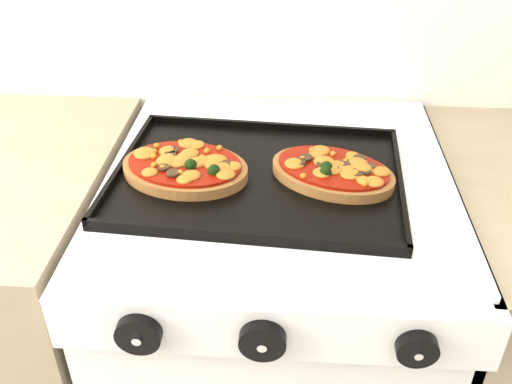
# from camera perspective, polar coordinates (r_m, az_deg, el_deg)

# --- Properties ---
(stove) EXTENTS (0.60, 0.60, 0.91)m
(stove) POSITION_cam_1_polar(r_m,az_deg,el_deg) (1.28, 1.89, -15.39)
(stove) COLOR silver
(stove) RESTS_ON floor
(control_panel) EXTENTS (0.60, 0.02, 0.09)m
(control_panel) POSITION_cam_1_polar(r_m,az_deg,el_deg) (0.78, 1.51, -13.60)
(control_panel) COLOR silver
(control_panel) RESTS_ON stove
(knob_left) EXTENTS (0.06, 0.02, 0.06)m
(knob_left) POSITION_cam_1_polar(r_m,az_deg,el_deg) (0.78, -11.66, -13.79)
(knob_left) COLOR black
(knob_left) RESTS_ON control_panel
(knob_center) EXTENTS (0.06, 0.02, 0.06)m
(knob_center) POSITION_cam_1_polar(r_m,az_deg,el_deg) (0.76, 0.65, -14.67)
(knob_center) COLOR black
(knob_center) RESTS_ON control_panel
(knob_right) EXTENTS (0.05, 0.02, 0.05)m
(knob_right) POSITION_cam_1_polar(r_m,az_deg,el_deg) (0.78, 15.81, -14.87)
(knob_right) COLOR black
(knob_right) RESTS_ON control_panel
(baking_tray) EXTENTS (0.49, 0.38, 0.02)m
(baking_tray) POSITION_cam_1_polar(r_m,az_deg,el_deg) (0.95, 0.20, 1.78)
(baking_tray) COLOR black
(baking_tray) RESTS_ON stove
(pizza_left) EXTENTS (0.24, 0.20, 0.03)m
(pizza_left) POSITION_cam_1_polar(r_m,az_deg,el_deg) (0.95, -7.13, 2.57)
(pizza_left) COLOR #905D31
(pizza_left) RESTS_ON baking_tray
(pizza_right) EXTENTS (0.24, 0.21, 0.03)m
(pizza_right) POSITION_cam_1_polar(r_m,az_deg,el_deg) (0.94, 7.66, 2.17)
(pizza_right) COLOR #905D31
(pizza_right) RESTS_ON baking_tray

